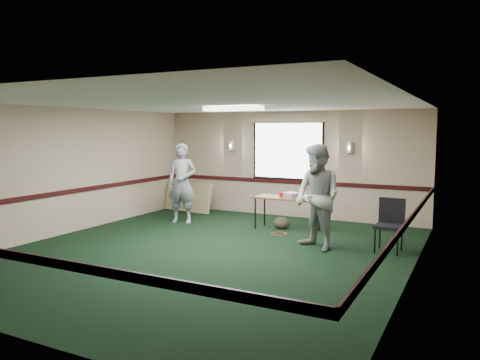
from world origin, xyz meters
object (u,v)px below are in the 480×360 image
at_px(folding_table, 287,200).
at_px(projector, 291,195).
at_px(person_left, 182,183).
at_px(person_right, 317,197).
at_px(conference_chair, 390,221).

relative_size(folding_table, projector, 4.70).
relative_size(folding_table, person_left, 0.78).
xyz_separation_m(projector, person_right, (1.04, -1.39, 0.20)).
bearing_deg(person_right, folding_table, 161.90).
xyz_separation_m(person_left, person_right, (3.68, -0.99, 0.03)).
bearing_deg(person_right, projector, 158.81).
height_order(person_left, person_right, person_right).
xyz_separation_m(folding_table, projector, (0.08, 0.05, 0.11)).
bearing_deg(person_left, folding_table, -6.69).
distance_m(projector, person_right, 1.75).
bearing_deg(person_right, conference_chair, 54.23).
bearing_deg(projector, person_left, -144.34).
distance_m(folding_table, conference_chair, 2.50).
height_order(projector, person_right, person_right).
height_order(conference_chair, person_left, person_left).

